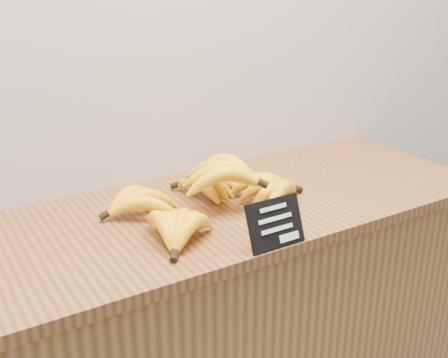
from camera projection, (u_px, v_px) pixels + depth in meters
counter_top at (214, 211)px, 1.42m from camera, size 1.47×0.54×0.03m
chalkboard_sign at (275, 224)px, 1.20m from camera, size 0.14×0.04×0.10m
banana_pile at (204, 194)px, 1.36m from camera, size 0.51×0.37×0.13m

